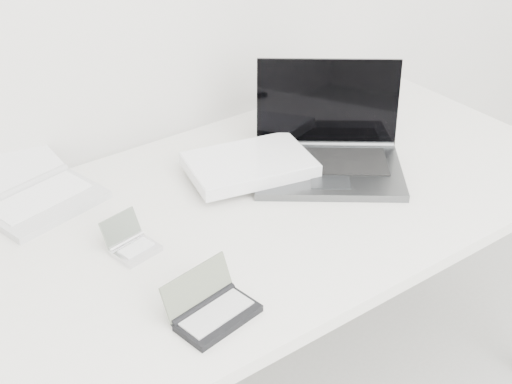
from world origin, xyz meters
TOP-DOWN VIEW (x-y plane):
  - desk at (0.00, 1.55)m, footprint 1.60×0.80m
  - laptop_large at (0.16, 1.61)m, footprint 0.56×0.44m
  - netbook_open_white at (-0.41, 1.86)m, footprint 0.31×0.36m
  - pda_silver at (-0.32, 1.56)m, footprint 0.10×0.11m
  - palmtop_charcoal at (-0.29, 1.29)m, footprint 0.17×0.14m

SIDE VIEW (x-z plane):
  - desk at x=0.00m, z-range 0.32..1.05m
  - pda_silver at x=-0.32m, z-range 0.71..0.78m
  - palmtop_charcoal at x=-0.29m, z-range 0.71..0.79m
  - netbook_open_white at x=-0.41m, z-range 0.71..0.79m
  - laptop_large at x=0.16m, z-range 0.65..0.89m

